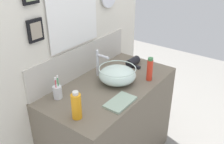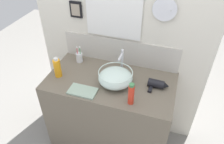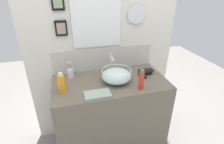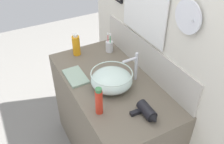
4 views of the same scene
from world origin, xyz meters
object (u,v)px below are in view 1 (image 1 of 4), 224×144
at_px(toothbrush_cup, 58,92).
at_px(hair_drier, 134,61).
at_px(faucet, 99,61).
at_px(lotion_bottle, 76,106).
at_px(hand_towel, 120,102).
at_px(soap_dispenser, 150,69).
at_px(glass_bowl_sink, 117,75).

bearing_deg(toothbrush_cup, hair_drier, -10.63).
relative_size(faucet, hair_drier, 1.27).
relative_size(toothbrush_cup, lotion_bottle, 0.92).
height_order(toothbrush_cup, hand_towel, toothbrush_cup).
bearing_deg(hair_drier, hand_towel, -156.92).
height_order(hair_drier, soap_dispenser, soap_dispenser).
xyz_separation_m(hair_drier, toothbrush_cup, (-0.79, 0.15, 0.02)).
relative_size(glass_bowl_sink, toothbrush_cup, 1.67).
bearing_deg(lotion_bottle, glass_bowl_sink, 6.25).
height_order(faucet, lotion_bottle, faucet).
bearing_deg(hair_drier, soap_dispenser, -124.47).
xyz_separation_m(faucet, soap_dispenser, (0.18, -0.37, -0.04)).
bearing_deg(toothbrush_cup, faucet, -3.41).
xyz_separation_m(faucet, hand_towel, (-0.23, -0.37, -0.12)).
distance_m(lotion_bottle, soap_dispenser, 0.72).
xyz_separation_m(faucet, hair_drier, (0.35, -0.12, -0.10)).
relative_size(lotion_bottle, hand_towel, 0.82).
bearing_deg(hand_towel, faucet, 58.38).
height_order(hair_drier, hand_towel, hair_drier).
bearing_deg(glass_bowl_sink, toothbrush_cup, 154.31).
relative_size(faucet, lotion_bottle, 1.18).
bearing_deg(soap_dispenser, faucet, 116.36).
xyz_separation_m(toothbrush_cup, lotion_bottle, (-0.09, -0.27, 0.04)).
bearing_deg(toothbrush_cup, hand_towel, -62.15).
height_order(hair_drier, lotion_bottle, lotion_bottle).
bearing_deg(faucet, soap_dispenser, -63.64).
relative_size(faucet, soap_dispenser, 1.16).
bearing_deg(faucet, glass_bowl_sink, -90.00).
bearing_deg(soap_dispenser, hand_towel, 179.99).
distance_m(faucet, lotion_bottle, 0.58).
bearing_deg(faucet, toothbrush_cup, 176.59).
relative_size(soap_dispenser, hand_towel, 0.83).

